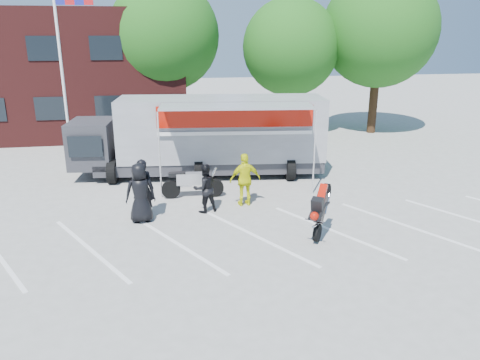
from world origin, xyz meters
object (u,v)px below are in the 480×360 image
object	(u,v)px
tree_left	(164,36)
tree_mid	(291,47)
parked_motorcycle	(193,197)
transporter_truck	(210,174)
spectator_leather_c	(205,188)
spectator_leather_a	(140,193)
spectator_hivis	(245,180)
flagpole	(66,50)
tree_right	(380,30)
stunt_bike_rider	(322,235)
spectator_leather_b	(143,188)

from	to	relation	value
tree_left	tree_mid	bearing A→B (deg)	-8.13
tree_mid	parked_motorcycle	world-z (taller)	tree_mid
transporter_truck	spectator_leather_c	world-z (taller)	spectator_leather_c
spectator_leather_a	spectator_hivis	bearing A→B (deg)	-170.68
flagpole	spectator_hivis	xyz separation A→B (m)	(6.58, -6.33, -4.12)
tree_right	parked_motorcycle	size ratio (longest dim) A/B	3.95
flagpole	tree_left	world-z (taller)	tree_left
flagpole	stunt_bike_rider	distance (m)	13.45
spectator_hivis	flagpole	bearing A→B (deg)	-49.60
flagpole	stunt_bike_rider	bearing A→B (deg)	-47.57
flagpole	transporter_truck	world-z (taller)	flagpole
flagpole	parked_motorcycle	world-z (taller)	flagpole
spectator_leather_b	parked_motorcycle	bearing A→B (deg)	-121.85
flagpole	spectator_leather_b	size ratio (longest dim) A/B	4.08
parked_motorcycle	spectator_leather_c	xyz separation A→B (m)	(0.30, -1.48, 0.83)
flagpole	spectator_leather_c	xyz separation A→B (m)	(5.14, -6.72, -4.22)
stunt_bike_rider	spectator_leather_b	bearing A→B (deg)	-169.53
flagpole	tree_mid	world-z (taller)	flagpole
transporter_truck	spectator_leather_a	size ratio (longest dim) A/B	5.28
stunt_bike_rider	spectator_leather_a	bearing A→B (deg)	-165.72
transporter_truck	spectator_hivis	xyz separation A→B (m)	(0.80, -3.85, 0.93)
tree_right	spectator_hivis	distance (m)	15.34
transporter_truck	spectator_hivis	world-z (taller)	spectator_hivis
flagpole	spectator_leather_c	bearing A→B (deg)	-52.63
parked_motorcycle	tree_left	bearing A→B (deg)	5.94
flagpole	spectator_leather_b	bearing A→B (deg)	-65.45
tree_mid	stunt_bike_rider	size ratio (longest dim) A/B	4.35
transporter_truck	spectator_leather_b	bearing A→B (deg)	-115.33
stunt_bike_rider	spectator_leather_b	size ratio (longest dim) A/B	0.90
spectator_leather_b	flagpole	bearing A→B (deg)	-50.44
spectator_leather_a	spectator_hivis	size ratio (longest dim) A/B	1.04
parked_motorcycle	spectator_leather_c	bearing A→B (deg)	-165.66
tree_right	spectator_leather_c	world-z (taller)	tree_right
tree_left	spectator_leather_a	distance (m)	14.05
flagpole	tree_left	distance (m)	7.37
stunt_bike_rider	spectator_hivis	size ratio (longest dim) A/B	0.95
tree_left	spectator_leather_a	size ratio (longest dim) A/B	4.47
tree_right	transporter_truck	world-z (taller)	tree_right
tree_left	tree_mid	world-z (taller)	tree_left
spectator_leather_b	spectator_hivis	xyz separation A→B (m)	(3.45, 0.51, -0.05)
flagpole	spectator_hivis	size ratio (longest dim) A/B	4.30
tree_right	spectator_leather_a	bearing A→B (deg)	-138.36
transporter_truck	tree_mid	bearing A→B (deg)	59.84
flagpole	spectator_leather_b	xyz separation A→B (m)	(3.13, -6.84, -4.07)
spectator_hivis	spectator_leather_b	bearing A→B (deg)	2.76
tree_mid	spectator_leather_a	world-z (taller)	tree_mid
tree_mid	transporter_truck	bearing A→B (deg)	-126.15
flagpole	spectator_leather_a	world-z (taller)	flagpole
spectator_leather_a	flagpole	bearing A→B (deg)	-72.04
tree_right	spectator_leather_a	xyz separation A→B (m)	(-13.19, -11.73, -4.91)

